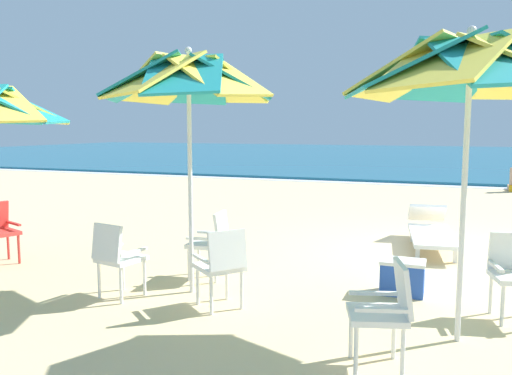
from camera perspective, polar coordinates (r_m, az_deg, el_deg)
ground_plane at (r=8.20m, az=20.12°, el=-7.24°), size 80.00×80.00×0.00m
sea at (r=36.25m, az=20.77°, el=3.28°), size 80.00×36.00×0.10m
surf_foam at (r=18.00m, az=20.58°, el=0.15°), size 80.00×0.70×0.01m
beach_umbrella_0 at (r=4.83m, az=22.67°, el=11.94°), size 2.18×2.18×2.77m
plastic_chair_1 at (r=4.29m, az=14.19°, el=-12.85°), size 0.57×0.55×0.87m
beach_umbrella_1 at (r=5.90m, az=-7.49°, el=11.58°), size 2.01×2.01×2.81m
plastic_chair_2 at (r=5.99m, az=-15.24°, el=-7.27°), size 0.52×0.55×0.87m
plastic_chair_3 at (r=6.56m, az=-4.93°, el=-5.84°), size 0.52×0.49×0.87m
plastic_chair_4 at (r=5.47m, az=-3.80°, el=-8.37°), size 0.63×0.63×0.87m
sun_lounger_1 at (r=8.63m, az=18.88°, el=-4.60°), size 0.89×2.21×0.62m
cooler_box at (r=6.24m, az=15.96°, el=-9.53°), size 0.50×0.34×0.40m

